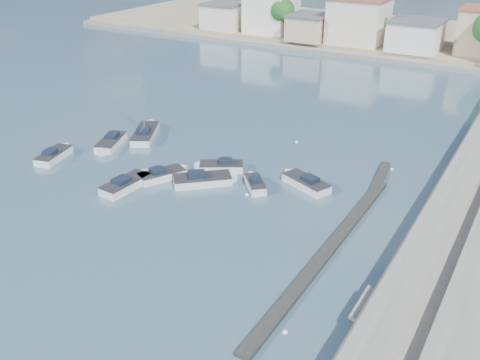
# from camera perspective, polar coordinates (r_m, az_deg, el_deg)

# --- Properties ---
(ground) EXTENTS (400.00, 400.00, 0.00)m
(ground) POSITION_cam_1_polar(r_m,az_deg,el_deg) (69.44, 13.53, 6.23)
(ground) COLOR #2B3E56
(ground) RESTS_ON ground
(breakwater) EXTENTS (2.00, 31.02, 0.35)m
(breakwater) POSITION_cam_1_polar(r_m,az_deg,el_deg) (43.79, 10.66, -5.58)
(breakwater) COLOR black
(breakwater) RESTS_ON ground
(far_shore_land) EXTENTS (160.00, 40.00, 1.40)m
(far_shore_land) POSITION_cam_1_polar(r_m,az_deg,el_deg) (118.43, 21.84, 13.63)
(far_shore_land) COLOR gray
(far_shore_land) RESTS_ON ground
(far_shore_quay) EXTENTS (160.00, 2.50, 0.80)m
(far_shore_quay) POSITION_cam_1_polar(r_m,az_deg,el_deg) (98.28, 19.44, 11.55)
(far_shore_quay) COLOR slate
(far_shore_quay) RESTS_ON ground
(motorboat_a) EXTENTS (2.28, 5.74, 1.48)m
(motorboat_a) POSITION_cam_1_polar(r_m,az_deg,el_deg) (51.40, -11.88, -0.38)
(motorboat_a) COLOR white
(motorboat_a) RESTS_ON ground
(motorboat_b) EXTENTS (3.67, 4.91, 1.48)m
(motorboat_b) POSITION_cam_1_polar(r_m,az_deg,el_deg) (52.52, -8.11, 0.54)
(motorboat_b) COLOR white
(motorboat_b) RESTS_ON ground
(motorboat_c) EXTENTS (5.42, 3.60, 1.48)m
(motorboat_c) POSITION_cam_1_polar(r_m,az_deg,el_deg) (50.88, 6.87, -0.26)
(motorboat_c) COLOR white
(motorboat_c) RESTS_ON ground
(motorboat_d) EXTENTS (4.65, 3.78, 1.48)m
(motorboat_d) POSITION_cam_1_polar(r_m,az_deg,el_deg) (53.67, -2.26, 1.38)
(motorboat_d) COLOR white
(motorboat_d) RESTS_ON ground
(motorboat_e) EXTENTS (2.90, 5.16, 1.48)m
(motorboat_e) POSITION_cam_1_polar(r_m,az_deg,el_deg) (59.68, -19.13, 2.53)
(motorboat_e) COLOR white
(motorboat_e) RESTS_ON ground
(motorboat_f) EXTENTS (3.38, 3.53, 1.48)m
(motorboat_f) POSITION_cam_1_polar(r_m,az_deg,el_deg) (50.27, 1.58, -0.41)
(motorboat_f) COLOR white
(motorboat_f) RESTS_ON ground
(motorboat_g) EXTENTS (3.73, 5.67, 1.48)m
(motorboat_g) POSITION_cam_1_polar(r_m,az_deg,el_deg) (61.06, -13.68, 3.81)
(motorboat_g) COLOR white
(motorboat_g) RESTS_ON ground
(motorboat_h) EXTENTS (5.50, 5.25, 1.48)m
(motorboat_h) POSITION_cam_1_polar(r_m,az_deg,el_deg) (51.09, -3.70, -0.00)
(motorboat_h) COLOR white
(motorboat_h) RESTS_ON ground
(sailboat) EXTENTS (5.03, 6.83, 9.00)m
(sailboat) POSITION_cam_1_polar(r_m,az_deg,el_deg) (63.27, -10.02, 4.99)
(sailboat) COLOR white
(sailboat) RESTS_ON ground
(mooring_buoys) EXTENTS (17.91, 31.48, 0.36)m
(mooring_buoys) POSITION_cam_1_polar(r_m,az_deg,el_deg) (46.68, 9.88, -3.54)
(mooring_buoys) COLOR white
(mooring_buoys) RESTS_ON ground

